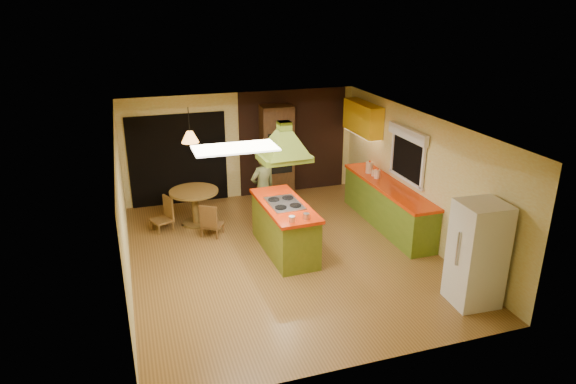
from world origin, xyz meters
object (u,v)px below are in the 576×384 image
object	(u,v)px
man	(263,189)
refrigerator	(477,254)
kitchen_island	(285,227)
wall_oven	(277,152)
canister_large	(369,168)
dining_table	(194,200)

from	to	relation	value
man	refrigerator	world-z (taller)	refrigerator
man	refrigerator	xyz separation A→B (m)	(2.33, -3.87, 0.03)
kitchen_island	man	xyz separation A→B (m)	(-0.05, 1.32, 0.31)
kitchen_island	wall_oven	distance (m)	2.96
canister_large	kitchen_island	bearing A→B (deg)	-151.67
kitchen_island	canister_large	distance (m)	2.72
wall_oven	refrigerator	bearing A→B (deg)	-70.47
kitchen_island	dining_table	size ratio (longest dim) A/B	1.94
refrigerator	wall_oven	bearing A→B (deg)	109.22
kitchen_island	refrigerator	xyz separation A→B (m)	(2.28, -2.55, 0.35)
refrigerator	wall_oven	xyz separation A→B (m)	(-1.58, 5.36, 0.27)
wall_oven	canister_large	distance (m)	2.26
refrigerator	canister_large	size ratio (longest dim) A/B	6.99
refrigerator	canister_large	distance (m)	3.82
refrigerator	canister_large	bearing A→B (deg)	91.83
refrigerator	dining_table	distance (m)	5.70
dining_table	kitchen_island	bearing A→B (deg)	-51.39
kitchen_island	canister_large	world-z (taller)	canister_large
wall_oven	canister_large	world-z (taller)	wall_oven
wall_oven	dining_table	bearing A→B (deg)	-150.85
man	wall_oven	world-z (taller)	wall_oven
kitchen_island	wall_oven	bearing A→B (deg)	74.11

